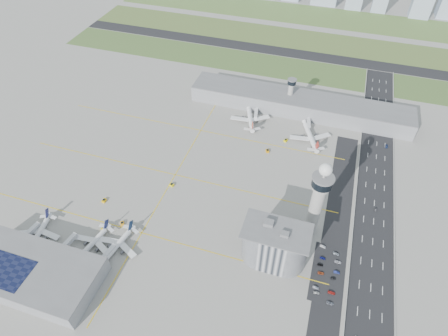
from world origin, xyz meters
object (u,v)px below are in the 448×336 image
(tug_2, at_px, (104,228))
(car_hw_1, at_px, (376,210))
(airplane_far_a, at_px, (250,115))
(tug_4, at_px, (267,151))
(car_lot_1, at_px, (316,288))
(car_lot_10, at_px, (338,262))
(tug_5, at_px, (286,140))
(car_hw_4, at_px, (371,105))
(control_tower, at_px, (318,198))
(secondary_tower, at_px, (291,91))
(car_lot_11, at_px, (336,254))
(airplane_near_a, at_px, (37,233))
(jet_bridge_far_1, at_px, (308,120))
(car_lot_6, at_px, (330,303))
(jet_bridge_far_0, at_px, (256,110))
(jet_bridge_near_0, at_px, (24,239))
(car_lot_8, at_px, (333,278))
(jet_bridge_near_2, at_px, (101,263))
(car_lot_7, at_px, (331,293))
(jet_bridge_near_1, at_px, (62,251))
(car_lot_4, at_px, (323,258))
(tug_3, at_px, (172,185))
(car_lot_9, at_px, (337,272))
(car_lot_0, at_px, (316,293))
(airplane_near_c, at_px, (116,244))
(car_lot_2, at_px, (321,273))
(tug_0, at_px, (104,200))
(car_lot_3, at_px, (320,265))
(car_hw_2, at_px, (386,146))
(airplane_far_b, at_px, (310,133))
(admin_building, at_px, (275,245))
(car_lot_5, at_px, (323,246))

(tug_2, relative_size, car_hw_1, 1.00)
(airplane_far_a, distance_m, tug_4, 47.26)
(car_lot_1, bearing_deg, car_lot_10, -26.18)
(tug_5, distance_m, car_hw_4, 106.50)
(control_tower, bearing_deg, car_hw_1, 37.04)
(secondary_tower, distance_m, car_lot_11, 168.89)
(airplane_near_a, height_order, jet_bridge_far_1, airplane_near_a)
(car_lot_6, bearing_deg, jet_bridge_far_0, 31.68)
(jet_bridge_far_0, xyz_separation_m, tug_4, (22.97, -51.84, -1.79))
(jet_bridge_near_0, distance_m, car_lot_8, 208.08)
(jet_bridge_near_2, relative_size, jet_bridge_far_0, 1.00)
(car_lot_7, bearing_deg, jet_bridge_near_1, 97.87)
(airplane_near_a, distance_m, car_hw_1, 242.16)
(car_lot_4, bearing_deg, tug_2, 99.89)
(tug_3, bearing_deg, tug_2, -13.53)
(jet_bridge_near_0, bearing_deg, jet_bridge_near_1, -80.00)
(secondary_tower, xyz_separation_m, jet_bridge_near_1, (-113.00, -211.00, -15.95))
(jet_bridge_far_1, bearing_deg, car_lot_9, 5.31)
(tug_3, height_order, car_lot_0, tug_3)
(airplane_near_c, xyz_separation_m, tug_5, (87.18, 145.67, -4.18))
(tug_3, height_order, car_lot_2, tug_3)
(airplane_near_c, height_order, car_lot_7, airplane_near_c)
(tug_0, bearing_deg, car_lot_10, -1.07)
(car_lot_3, bearing_deg, airplane_far_a, 23.94)
(car_lot_1, xyz_separation_m, car_hw_2, (40.87, 152.80, 0.05))
(airplane_far_b, distance_m, car_hw_1, 89.96)
(car_lot_10, bearing_deg, tug_5, 29.10)
(control_tower, bearing_deg, jet_bridge_near_0, -159.55)
(airplane_near_c, bearing_deg, jet_bridge_near_0, -67.04)
(admin_building, xyz_separation_m, car_lot_11, (39.88, 15.91, -14.70))
(tug_2, height_order, car_lot_10, tug_2)
(car_lot_2, height_order, car_lot_4, car_lot_4)
(admin_building, relative_size, airplane_near_a, 1.16)
(jet_bridge_far_0, bearing_deg, car_lot_2, 17.79)
(airplane_near_c, relative_size, car_lot_0, 10.18)
(jet_bridge_near_1, distance_m, car_hw_2, 272.95)
(car_lot_7, distance_m, car_lot_10, 23.15)
(car_lot_4, distance_m, car_hw_4, 192.54)
(car_lot_0, xyz_separation_m, car_lot_1, (-0.98, 3.21, -0.02))
(airplane_near_c, xyz_separation_m, car_lot_7, (141.76, 11.69, -4.58))
(tug_4, xyz_separation_m, car_lot_2, (59.06, -103.83, -0.50))
(tug_4, bearing_deg, car_hw_4, 26.84)
(car_lot_0, height_order, car_hw_2, car_hw_2)
(car_lot_5, bearing_deg, tug_2, 111.64)
(jet_bridge_near_0, relative_size, car_hw_4, 3.80)
(airplane_far_a, xyz_separation_m, car_lot_11, (92.88, -125.39, -5.58))
(car_lot_8, relative_size, car_hw_2, 0.72)
(jet_bridge_far_0, bearing_deg, car_lot_7, 18.27)
(control_tower, height_order, admin_building, control_tower)
(car_lot_1, bearing_deg, car_lot_6, -127.41)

